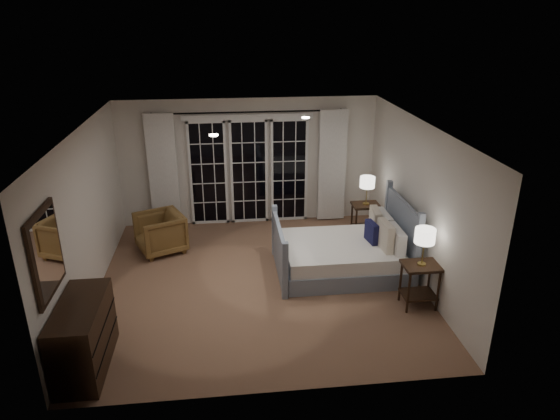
{
  "coord_description": "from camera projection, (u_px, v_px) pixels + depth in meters",
  "views": [
    {
      "loc": [
        -0.47,
        -6.96,
        4.04
      ],
      "look_at": [
        0.38,
        0.41,
        1.05
      ],
      "focal_mm": 32.0,
      "sensor_mm": 36.0,
      "label": 1
    }
  ],
  "objects": [
    {
      "name": "dresser",
      "position": [
        83.0,
        336.0,
        5.93
      ],
      "size": [
        0.52,
        1.22,
        0.87
      ],
      "color": "#321F10",
      "rests_on": "floor"
    },
    {
      "name": "wall_back",
      "position": [
        249.0,
        162.0,
        9.81
      ],
      "size": [
        5.0,
        0.02,
        2.5
      ],
      "primitive_type": "cube",
      "color": "silver",
      "rests_on": "floor"
    },
    {
      "name": "wall_left",
      "position": [
        87.0,
        216.0,
        7.24
      ],
      "size": [
        0.02,
        5.0,
        2.5
      ],
      "primitive_type": "cube",
      "color": "silver",
      "rests_on": "floor"
    },
    {
      "name": "nightstand_left",
      "position": [
        420.0,
        279.0,
        7.16
      ],
      "size": [
        0.52,
        0.42,
        0.67
      ],
      "color": "#321F10",
      "rests_on": "floor"
    },
    {
      "name": "floor",
      "position": [
        259.0,
        281.0,
        7.97
      ],
      "size": [
        5.0,
        5.0,
        0.0
      ],
      "primitive_type": "plane",
      "color": "#815F45",
      "rests_on": "ground"
    },
    {
      "name": "bed",
      "position": [
        344.0,
        254.0,
        8.19
      ],
      "size": [
        2.07,
        1.47,
        1.2
      ],
      "color": "gray",
      "rests_on": "floor"
    },
    {
      "name": "downlight_b",
      "position": [
        214.0,
        135.0,
        6.61
      ],
      "size": [
        0.12,
        0.12,
        0.01
      ],
      "primitive_type": "cylinder",
      "color": "white",
      "rests_on": "ceiling"
    },
    {
      "name": "mirror",
      "position": [
        46.0,
        253.0,
        5.48
      ],
      "size": [
        0.05,
        0.85,
        1.0
      ],
      "color": "#321F10",
      "rests_on": "wall_left"
    },
    {
      "name": "lamp_left",
      "position": [
        425.0,
        236.0,
        6.91
      ],
      "size": [
        0.29,
        0.29,
        0.56
      ],
      "color": "#B19847",
      "rests_on": "nightstand_left"
    },
    {
      "name": "ceiling",
      "position": [
        257.0,
        127.0,
        7.04
      ],
      "size": [
        5.0,
        5.0,
        0.0
      ],
      "primitive_type": "plane",
      "rotation": [
        3.14,
        0.0,
        0.0
      ],
      "color": "white",
      "rests_on": "wall_back"
    },
    {
      "name": "curtain_rod",
      "position": [
        248.0,
        112.0,
        9.34
      ],
      "size": [
        3.5,
        0.03,
        0.03
      ],
      "primitive_type": "cylinder",
      "rotation": [
        0.0,
        1.57,
        0.0
      ],
      "color": "black",
      "rests_on": "wall_back"
    },
    {
      "name": "wall_front",
      "position": [
        276.0,
        297.0,
        5.2
      ],
      "size": [
        5.0,
        0.02,
        2.5
      ],
      "primitive_type": "cube",
      "color": "silver",
      "rests_on": "floor"
    },
    {
      "name": "downlight_a",
      "position": [
        306.0,
        118.0,
        7.68
      ],
      "size": [
        0.12,
        0.12,
        0.01
      ],
      "primitive_type": "cylinder",
      "color": "white",
      "rests_on": "ceiling"
    },
    {
      "name": "french_doors",
      "position": [
        249.0,
        170.0,
        9.83
      ],
      "size": [
        2.5,
        0.04,
        2.2
      ],
      "color": "black",
      "rests_on": "wall_back"
    },
    {
      "name": "lamp_right",
      "position": [
        367.0,
        183.0,
        9.17
      ],
      "size": [
        0.28,
        0.28,
        0.54
      ],
      "color": "#B19847",
      "rests_on": "nightstand_right"
    },
    {
      "name": "wall_right",
      "position": [
        418.0,
        202.0,
        7.77
      ],
      "size": [
        0.02,
        5.0,
        2.5
      ],
      "primitive_type": "cube",
      "color": "silver",
      "rests_on": "floor"
    },
    {
      "name": "curtain_left",
      "position": [
        163.0,
        172.0,
        9.56
      ],
      "size": [
        0.55,
        0.1,
        2.25
      ],
      "primitive_type": "cube",
      "color": "white",
      "rests_on": "curtain_rod"
    },
    {
      "name": "armchair",
      "position": [
        160.0,
        233.0,
        8.84
      ],
      "size": [
        1.03,
        1.02,
        0.71
      ],
      "primitive_type": "imported",
      "rotation": [
        0.0,
        0.0,
        -1.16
      ],
      "color": "brown",
      "rests_on": "floor"
    },
    {
      "name": "nightstand_right",
      "position": [
        365.0,
        215.0,
        9.41
      ],
      "size": [
        0.5,
        0.4,
        0.65
      ],
      "color": "#321F10",
      "rests_on": "floor"
    },
    {
      "name": "curtain_right",
      "position": [
        332.0,
        166.0,
        9.91
      ],
      "size": [
        0.55,
        0.1,
        2.25
      ],
      "primitive_type": "cube",
      "color": "white",
      "rests_on": "curtain_rod"
    }
  ]
}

